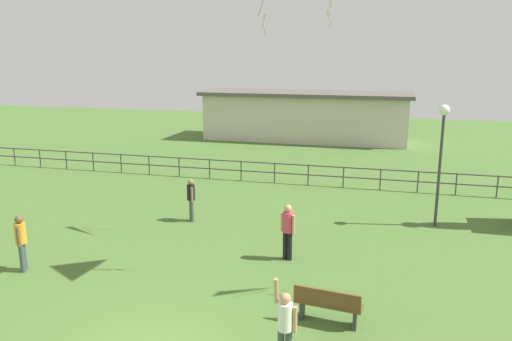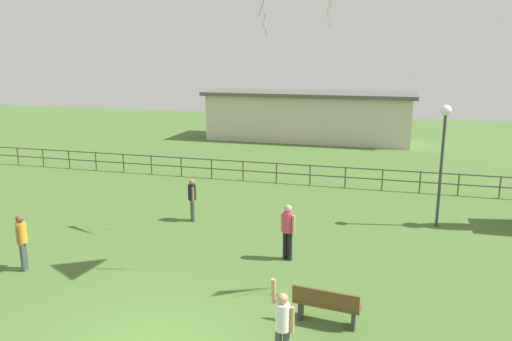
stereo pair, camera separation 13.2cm
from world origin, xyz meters
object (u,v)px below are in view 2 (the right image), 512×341
at_px(lamppost, 444,139).
at_px(park_bench, 326,304).
at_px(person_3, 288,228).
at_px(person_2, 22,239).
at_px(person_1, 192,197).
at_px(person_0, 283,324).

distance_m(lamppost, park_bench, 8.40).
bearing_deg(lamppost, person_3, -136.11).
bearing_deg(park_bench, person_2, 175.93).
height_order(lamppost, person_3, lamppost).
distance_m(park_bench, person_2, 8.47).
bearing_deg(person_2, park_bench, -4.07).
bearing_deg(person_1, person_0, -56.56).
height_order(lamppost, person_1, lamppost).
xyz_separation_m(person_0, person_2, (-7.85, 2.39, 0.02)).
relative_size(person_1, person_3, 0.93).
xyz_separation_m(park_bench, person_1, (-5.58, 5.77, 0.42)).
bearing_deg(person_3, lamppost, 43.89).
distance_m(person_0, person_1, 9.06).
distance_m(person_0, person_2, 8.20).
relative_size(lamppost, person_3, 2.54).
distance_m(park_bench, person_3, 3.68).
distance_m(person_2, person_3, 7.36).
bearing_deg(person_3, person_2, -158.61).
height_order(park_bench, person_1, person_1).
relative_size(park_bench, person_1, 1.00).
bearing_deg(person_0, person_1, 123.44).
bearing_deg(person_0, lamppost, 70.03).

